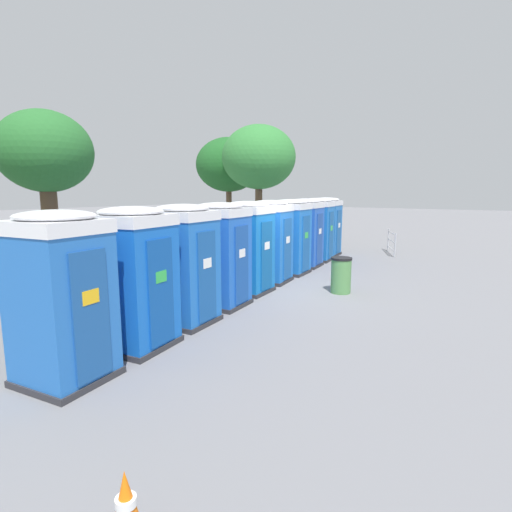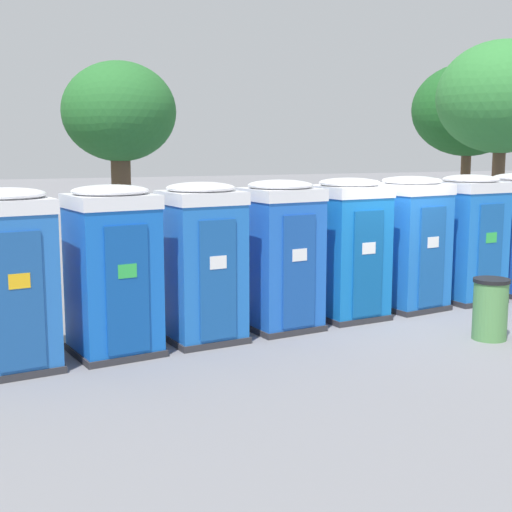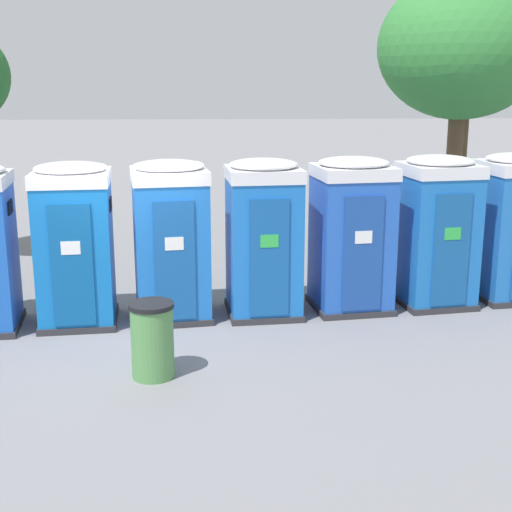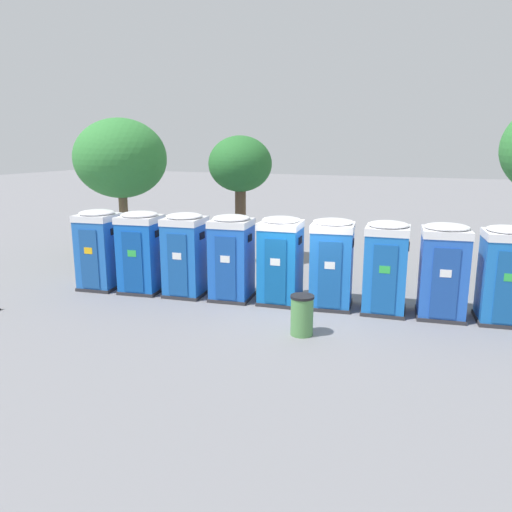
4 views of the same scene
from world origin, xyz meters
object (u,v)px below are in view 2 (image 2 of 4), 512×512
at_px(portapotty_0, 10,279).
at_px(trash_can, 490,309).
at_px(street_tree_1, 119,116).
at_px(street_tree_2, 468,110).
at_px(portapotty_3, 280,254).
at_px(portapotty_2, 202,261).
at_px(street_tree_3, 502,98).
at_px(portapotty_5, 410,242).
at_px(portapotty_1, 113,270).
at_px(portapotty_6, 469,238).
at_px(portapotty_4, 349,248).

relative_size(portapotty_0, trash_can, 2.55).
xyz_separation_m(street_tree_1, street_tree_2, (11.62, 2.92, 0.47)).
xyz_separation_m(portapotty_0, portapotty_3, (4.39, 0.57, -0.00)).
bearing_deg(portapotty_2, portapotty_0, -172.50).
height_order(portapotty_0, portapotty_3, same).
relative_size(street_tree_2, street_tree_3, 0.95).
xyz_separation_m(portapotty_3, portapotty_5, (2.93, 0.40, -0.00)).
height_order(portapotty_1, portapotty_3, same).
bearing_deg(portapotty_6, portapotty_1, -173.13).
bearing_deg(portapotty_6, portapotty_5, -176.10).
relative_size(portapotty_2, portapotty_6, 1.00).
distance_m(portapotty_0, portapotty_6, 8.86).
height_order(street_tree_1, trash_can, street_tree_1).
height_order(street_tree_3, trash_can, street_tree_3).
relative_size(portapotty_2, street_tree_2, 0.45).
relative_size(portapotty_3, portapotty_4, 1.00).
height_order(street_tree_2, street_tree_3, street_tree_3).
bearing_deg(portapotty_2, portapotty_1, -172.23).
bearing_deg(portapotty_5, street_tree_2, 44.77).
bearing_deg(portapotty_3, portapotty_4, 8.27).
distance_m(portapotty_2, portapotty_4, 2.95).
xyz_separation_m(portapotty_5, street_tree_2, (7.00, 6.95, 2.91)).
xyz_separation_m(portapotty_1, street_tree_1, (1.24, 4.81, 2.44)).
xyz_separation_m(portapotty_3, portapotty_6, (4.40, 0.50, 0.00)).
bearing_deg(portapotty_6, street_tree_2, 51.09).
bearing_deg(portapotty_3, portapotty_5, 7.79).
relative_size(portapotty_2, portapotty_5, 1.00).
xyz_separation_m(street_tree_1, street_tree_3, (10.55, 0.28, 0.67)).
relative_size(portapotty_3, portapotty_5, 1.00).
height_order(portapotty_6, street_tree_2, street_tree_2).
bearing_deg(portapotty_4, trash_can, -58.58).
distance_m(portapotty_1, portapotty_3, 2.95).
bearing_deg(portapotty_5, portapotty_3, -172.21).
xyz_separation_m(street_tree_2, street_tree_3, (-1.06, -2.64, 0.19)).
relative_size(portapotty_0, portapotty_1, 1.00).
xyz_separation_m(portapotty_1, trash_can, (5.74, -1.61, -0.78)).
xyz_separation_m(portapotty_2, street_tree_1, (-0.22, 4.61, 2.44)).
distance_m(portapotty_3, portapotty_6, 4.43).
bearing_deg(portapotty_3, street_tree_1, 110.87).
relative_size(portapotty_5, street_tree_3, 0.43).
distance_m(portapotty_0, portapotty_2, 2.95).
xyz_separation_m(portapotty_1, street_tree_2, (12.86, 7.73, 2.91)).
height_order(street_tree_1, street_tree_2, street_tree_2).
distance_m(portapotty_0, street_tree_3, 14.61).
relative_size(portapotty_4, street_tree_2, 0.45).
distance_m(street_tree_2, trash_can, 12.31).
xyz_separation_m(portapotty_3, street_tree_1, (-1.69, 4.42, 2.44)).
relative_size(portapotty_5, portapotty_6, 1.00).
bearing_deg(portapotty_3, portapotty_2, -172.90).
xyz_separation_m(portapotty_0, portapotty_1, (1.47, 0.19, -0.00)).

